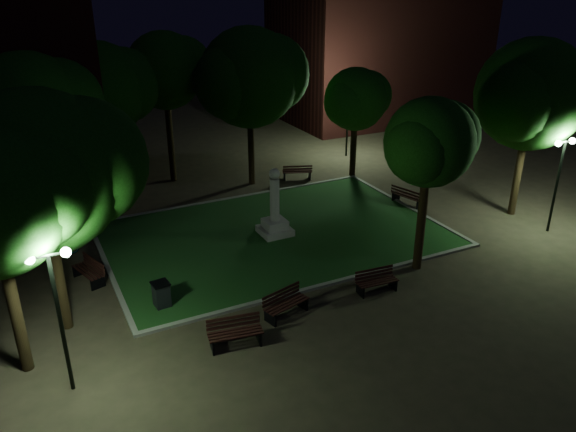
{
  "coord_description": "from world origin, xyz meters",
  "views": [
    {
      "loc": [
        -10.05,
        -19.47,
        11.28
      ],
      "look_at": [
        0.18,
        1.0,
        1.32
      ],
      "focal_mm": 35.0,
      "sensor_mm": 36.0,
      "label": 1
    }
  ],
  "objects_px": {
    "trash_bin": "(161,295)",
    "bicycle": "(60,248)",
    "bench_near_left": "(285,304)",
    "bench_right_side": "(407,197)",
    "bench_west_near": "(235,333)",
    "bench_near_right": "(376,281)",
    "monument": "(275,216)",
    "bench_left_side": "(90,271)",
    "bench_far_side": "(297,172)"
  },
  "relations": [
    {
      "from": "monument",
      "to": "bench_west_near",
      "type": "bearing_deg",
      "value": -124.18
    },
    {
      "from": "bench_west_near",
      "to": "bench_right_side",
      "type": "xyz_separation_m",
      "value": [
        12.56,
        7.22,
        0.01
      ]
    },
    {
      "from": "bench_near_left",
      "to": "bench_near_right",
      "type": "height_order",
      "value": "bench_near_left"
    },
    {
      "from": "bench_west_near",
      "to": "bench_far_side",
      "type": "bearing_deg",
      "value": 64.55
    },
    {
      "from": "bench_near_left",
      "to": "bench_far_side",
      "type": "distance_m",
      "value": 14.33
    },
    {
      "from": "monument",
      "to": "bench_west_near",
      "type": "relative_size",
      "value": 1.72
    },
    {
      "from": "bench_near_right",
      "to": "trash_bin",
      "type": "distance_m",
      "value": 8.07
    },
    {
      "from": "bench_near_left",
      "to": "bench_left_side",
      "type": "distance_m",
      "value": 8.11
    },
    {
      "from": "bench_near_left",
      "to": "bench_right_side",
      "type": "relative_size",
      "value": 0.96
    },
    {
      "from": "trash_bin",
      "to": "bench_right_side",
      "type": "bearing_deg",
      "value": 15.53
    },
    {
      "from": "bench_right_side",
      "to": "bench_near_right",
      "type": "bearing_deg",
      "value": 119.78
    },
    {
      "from": "bench_right_side",
      "to": "bench_far_side",
      "type": "distance_m",
      "value": 6.99
    },
    {
      "from": "bench_west_near",
      "to": "trash_bin",
      "type": "distance_m",
      "value": 3.65
    },
    {
      "from": "bench_near_left",
      "to": "bench_west_near",
      "type": "height_order",
      "value": "bench_west_near"
    },
    {
      "from": "bench_near_left",
      "to": "bench_west_near",
      "type": "xyz_separation_m",
      "value": [
        -2.26,
        -0.85,
        0.01
      ]
    },
    {
      "from": "monument",
      "to": "bench_near_left",
      "type": "xyz_separation_m",
      "value": [
        -2.52,
        -6.18,
        -0.51
      ]
    },
    {
      "from": "bench_near_left",
      "to": "bench_west_near",
      "type": "bearing_deg",
      "value": -174.98
    },
    {
      "from": "bicycle",
      "to": "bench_west_near",
      "type": "bearing_deg",
      "value": -159.32
    },
    {
      "from": "monument",
      "to": "bench_near_left",
      "type": "distance_m",
      "value": 6.69
    },
    {
      "from": "bench_near_left",
      "to": "bench_right_side",
      "type": "height_order",
      "value": "bench_right_side"
    },
    {
      "from": "bench_near_left",
      "to": "bench_far_side",
      "type": "bearing_deg",
      "value": 45.15
    },
    {
      "from": "bench_west_near",
      "to": "bench_far_side",
      "type": "relative_size",
      "value": 1.02
    },
    {
      "from": "bench_west_near",
      "to": "bench_right_side",
      "type": "distance_m",
      "value": 14.49
    },
    {
      "from": "bench_west_near",
      "to": "bench_left_side",
      "type": "xyz_separation_m",
      "value": [
        -3.6,
        6.46,
        -0.02
      ]
    },
    {
      "from": "bench_west_near",
      "to": "bench_right_side",
      "type": "height_order",
      "value": "bench_right_side"
    },
    {
      "from": "bench_right_side",
      "to": "bicycle",
      "type": "xyz_separation_m",
      "value": [
        -16.96,
        2.03,
        -0.07
      ]
    },
    {
      "from": "bench_left_side",
      "to": "bench_right_side",
      "type": "distance_m",
      "value": 16.18
    },
    {
      "from": "monument",
      "to": "bench_right_side",
      "type": "height_order",
      "value": "monument"
    },
    {
      "from": "bench_left_side",
      "to": "bench_near_right",
      "type": "bearing_deg",
      "value": 41.33
    },
    {
      "from": "bench_near_left",
      "to": "bench_right_side",
      "type": "distance_m",
      "value": 12.11
    },
    {
      "from": "bench_west_near",
      "to": "monument",
      "type": "bearing_deg",
      "value": 64.99
    },
    {
      "from": "monument",
      "to": "bench_left_side",
      "type": "height_order",
      "value": "monument"
    },
    {
      "from": "bench_west_near",
      "to": "bicycle",
      "type": "relative_size",
      "value": 1.23
    },
    {
      "from": "bench_near_right",
      "to": "bench_west_near",
      "type": "bearing_deg",
      "value": -167.94
    },
    {
      "from": "monument",
      "to": "bench_far_side",
      "type": "bearing_deg",
      "value": 54.89
    },
    {
      "from": "bench_near_left",
      "to": "bench_left_side",
      "type": "xyz_separation_m",
      "value": [
        -5.86,
        5.61,
        -0.01
      ]
    },
    {
      "from": "monument",
      "to": "trash_bin",
      "type": "height_order",
      "value": "monument"
    },
    {
      "from": "trash_bin",
      "to": "bicycle",
      "type": "relative_size",
      "value": 0.68
    },
    {
      "from": "bench_near_left",
      "to": "bench_right_side",
      "type": "bearing_deg",
      "value": 16.01
    },
    {
      "from": "monument",
      "to": "bicycle",
      "type": "relative_size",
      "value": 2.11
    },
    {
      "from": "bicycle",
      "to": "bench_far_side",
      "type": "bearing_deg",
      "value": -77.91
    },
    {
      "from": "bench_far_side",
      "to": "bench_west_near",
      "type": "bearing_deg",
      "value": 76.76
    },
    {
      "from": "bench_near_left",
      "to": "trash_bin",
      "type": "bearing_deg",
      "value": 131.55
    },
    {
      "from": "bench_left_side",
      "to": "bench_right_side",
      "type": "height_order",
      "value": "bench_right_side"
    },
    {
      "from": "monument",
      "to": "bicycle",
      "type": "xyz_separation_m",
      "value": [
        -9.17,
        2.22,
        -0.56
      ]
    },
    {
      "from": "trash_bin",
      "to": "bench_far_side",
      "type": "bearing_deg",
      "value": 43.04
    },
    {
      "from": "bench_near_right",
      "to": "bench_west_near",
      "type": "xyz_separation_m",
      "value": [
        -6.1,
        -0.76,
        0.04
      ]
    },
    {
      "from": "trash_bin",
      "to": "bicycle",
      "type": "height_order",
      "value": "trash_bin"
    },
    {
      "from": "monument",
      "to": "trash_bin",
      "type": "distance_m",
      "value": 7.36
    },
    {
      "from": "bench_near_left",
      "to": "bench_left_side",
      "type": "height_order",
      "value": "bench_near_left"
    }
  ]
}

